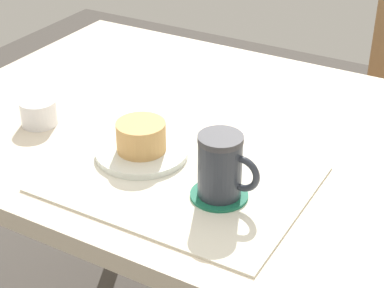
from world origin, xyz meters
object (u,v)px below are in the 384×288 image
(pastry, at_px, (141,136))
(coffee_mug, at_px, (221,166))
(sugar_bowl, at_px, (39,112))
(dining_table, at_px, (261,176))
(pastry_plate, at_px, (142,152))

(pastry, bearing_deg, coffee_mug, -13.75)
(coffee_mug, bearing_deg, sugar_bowl, 173.28)
(dining_table, bearing_deg, coffee_mug, -85.59)
(pastry_plate, relative_size, pastry, 1.88)
(dining_table, relative_size, pastry_plate, 8.14)
(pastry, distance_m, sugar_bowl, 0.24)
(sugar_bowl, bearing_deg, pastry_plate, -1.31)
(pastry_plate, relative_size, sugar_bowl, 2.37)
(pastry_plate, bearing_deg, coffee_mug, -13.75)
(coffee_mug, bearing_deg, dining_table, 94.41)
(sugar_bowl, bearing_deg, dining_table, 20.04)
(coffee_mug, bearing_deg, pastry, 166.25)
(coffee_mug, distance_m, sugar_bowl, 0.43)
(pastry, bearing_deg, dining_table, 42.95)
(coffee_mug, xyz_separation_m, sugar_bowl, (-0.43, 0.05, -0.04))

